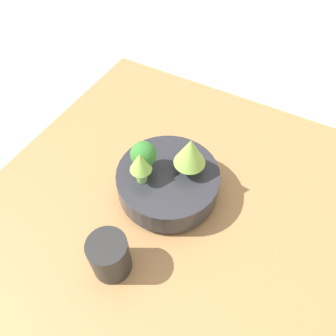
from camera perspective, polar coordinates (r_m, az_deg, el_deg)
ground_plane at (r=0.81m, az=0.61°, el=-6.86°), size 6.00×6.00×0.00m
table at (r=0.80m, az=0.62°, el=-6.21°), size 0.86×0.85×0.03m
bowl at (r=0.76m, az=0.00°, el=-2.45°), size 0.23×0.23×0.08m
romanesco_piece_far at (r=0.69m, az=3.89°, el=2.78°), size 0.07×0.07×0.10m
romanesco_piece_near at (r=0.68m, az=-4.82°, el=0.69°), size 0.05×0.05×0.09m
broccoli_floret_front at (r=0.71m, az=-4.20°, el=2.27°), size 0.06×0.06×0.08m
cup at (r=0.67m, az=-10.12°, el=-14.84°), size 0.08×0.08×0.10m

